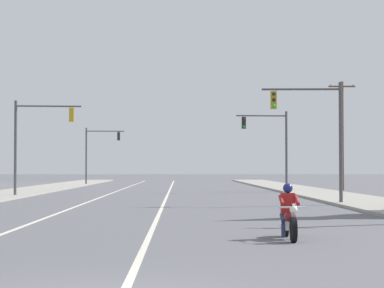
{
  "coord_description": "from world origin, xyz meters",
  "views": [
    {
      "loc": [
        1.03,
        -10.0,
        1.87
      ],
      "look_at": [
        1.56,
        20.74,
        2.89
      ],
      "focal_mm": 67.46,
      "sensor_mm": 36.0,
      "label": 1
    }
  ],
  "objects_px": {
    "traffic_signal_near_left": "(34,134)",
    "traffic_signal_mid_left": "(97,148)",
    "motorcycle_with_rider": "(289,217)",
    "traffic_signal_mid_right": "(272,139)",
    "traffic_signal_near_right": "(318,125)",
    "utility_pole_right_far": "(342,133)"
  },
  "relations": [
    {
      "from": "utility_pole_right_far",
      "to": "traffic_signal_near_left",
      "type": "bearing_deg",
      "value": -151.19
    },
    {
      "from": "traffic_signal_near_right",
      "to": "traffic_signal_mid_left",
      "type": "relative_size",
      "value": 1.0
    },
    {
      "from": "traffic_signal_near_right",
      "to": "traffic_signal_near_left",
      "type": "bearing_deg",
      "value": 147.9
    },
    {
      "from": "traffic_signal_near_right",
      "to": "traffic_signal_mid_right",
      "type": "relative_size",
      "value": 1.0
    },
    {
      "from": "traffic_signal_mid_left",
      "to": "traffic_signal_near_left",
      "type": "bearing_deg",
      "value": -90.74
    },
    {
      "from": "traffic_signal_near_left",
      "to": "traffic_signal_mid_left",
      "type": "height_order",
      "value": "same"
    },
    {
      "from": "motorcycle_with_rider",
      "to": "traffic_signal_mid_left",
      "type": "relative_size",
      "value": 0.35
    },
    {
      "from": "traffic_signal_mid_right",
      "to": "motorcycle_with_rider",
      "type": "bearing_deg",
      "value": -96.69
    },
    {
      "from": "motorcycle_with_rider",
      "to": "traffic_signal_near_left",
      "type": "relative_size",
      "value": 0.35
    },
    {
      "from": "traffic_signal_mid_right",
      "to": "traffic_signal_mid_left",
      "type": "height_order",
      "value": "same"
    },
    {
      "from": "motorcycle_with_rider",
      "to": "traffic_signal_near_right",
      "type": "bearing_deg",
      "value": 76.58
    },
    {
      "from": "traffic_signal_near_left",
      "to": "traffic_signal_near_right",
      "type": "bearing_deg",
      "value": -32.1
    },
    {
      "from": "traffic_signal_near_right",
      "to": "utility_pole_right_far",
      "type": "relative_size",
      "value": 0.69
    },
    {
      "from": "motorcycle_with_rider",
      "to": "traffic_signal_mid_left",
      "type": "height_order",
      "value": "traffic_signal_mid_left"
    },
    {
      "from": "traffic_signal_near_right",
      "to": "traffic_signal_mid_left",
      "type": "distance_m",
      "value": 44.9
    },
    {
      "from": "traffic_signal_near_right",
      "to": "traffic_signal_mid_right",
      "type": "xyz_separation_m",
      "value": [
        0.08,
        18.66,
        -0.01
      ]
    },
    {
      "from": "traffic_signal_mid_left",
      "to": "traffic_signal_mid_right",
      "type": "bearing_deg",
      "value": -55.47
    },
    {
      "from": "traffic_signal_near_right",
      "to": "traffic_signal_mid_left",
      "type": "xyz_separation_m",
      "value": [
        -15.96,
        41.97,
        0.01
      ]
    },
    {
      "from": "traffic_signal_mid_right",
      "to": "traffic_signal_mid_left",
      "type": "distance_m",
      "value": 28.29
    },
    {
      "from": "traffic_signal_near_left",
      "to": "utility_pole_right_far",
      "type": "relative_size",
      "value": 0.69
    },
    {
      "from": "traffic_signal_mid_right",
      "to": "traffic_signal_mid_left",
      "type": "xyz_separation_m",
      "value": [
        -16.04,
        23.31,
        0.01
      ]
    },
    {
      "from": "motorcycle_with_rider",
      "to": "traffic_signal_near_left",
      "type": "bearing_deg",
      "value": 113.84
    }
  ]
}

